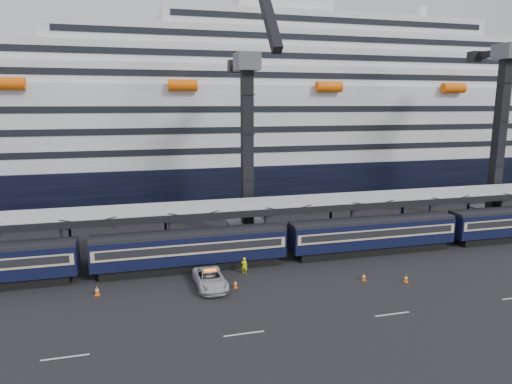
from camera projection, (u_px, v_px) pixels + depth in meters
ground at (500, 278)px, 43.19m from camera, size 260.00×260.00×0.00m
train at (400, 231)px, 51.07m from camera, size 133.05×3.00×4.05m
canopy at (417, 196)px, 55.47m from camera, size 130.00×6.25×5.53m
cruise_ship at (311, 125)px, 84.17m from camera, size 214.09×28.84×34.00m
crane_dark_near at (248, 141)px, 53.46m from camera, size 4.50×17.75×35.08m
crane_dark_mid at (503, 126)px, 61.14m from camera, size 4.50×18.24×39.64m
pickup_truck at (210, 279)px, 40.95m from camera, size 2.72×5.64×1.55m
worker at (244, 266)px, 44.24m from camera, size 0.71×0.60×1.66m
traffic_cone_a at (97, 290)px, 39.32m from camera, size 0.44×0.44×0.87m
traffic_cone_b at (235, 284)px, 40.92m from camera, size 0.38×0.38×0.77m
traffic_cone_c at (406, 278)px, 42.23m from camera, size 0.38×0.38×0.77m
traffic_cone_d at (364, 277)px, 42.65m from camera, size 0.37×0.37×0.73m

